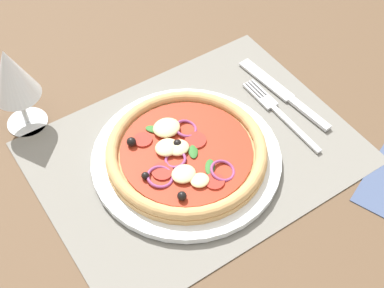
{
  "coord_description": "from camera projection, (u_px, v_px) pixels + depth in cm",
  "views": [
    {
      "loc": [
        -28.9,
        -42.36,
        64.45
      ],
      "look_at": [
        -0.64,
        0.0,
        2.51
      ],
      "focal_mm": 50.67,
      "sensor_mm": 36.0,
      "label": 1
    }
  ],
  "objects": [
    {
      "name": "placemat",
      "position": [
        196.0,
        152.0,
        0.82
      ],
      "size": [
        46.74,
        35.28,
        0.4
      ],
      "primitive_type": "cube",
      "color": "slate",
      "rests_on": "ground_plane"
    },
    {
      "name": "pizza",
      "position": [
        186.0,
        152.0,
        0.79
      ],
      "size": [
        23.82,
        23.82,
        2.7
      ],
      "color": "tan",
      "rests_on": "plate"
    },
    {
      "name": "wine_glass",
      "position": [
        12.0,
        76.0,
        0.78
      ],
      "size": [
        7.2,
        7.2,
        14.9
      ],
      "color": "silver",
      "rests_on": "ground_plane"
    },
    {
      "name": "plate",
      "position": [
        186.0,
        158.0,
        0.8
      ],
      "size": [
        28.19,
        28.19,
        1.11
      ],
      "primitive_type": "cylinder",
      "color": "white",
      "rests_on": "placemat"
    },
    {
      "name": "knife",
      "position": [
        283.0,
        93.0,
        0.9
      ],
      "size": [
        3.26,
        20.07,
        0.62
      ],
      "rotation": [
        0.0,
        0.0,
        1.65
      ],
      "color": "silver",
      "rests_on": "placemat"
    },
    {
      "name": "fork",
      "position": [
        277.0,
        111.0,
        0.87
      ],
      "size": [
        2.21,
        18.01,
        0.44
      ],
      "rotation": [
        0.0,
        0.0,
        1.57
      ],
      "color": "silver",
      "rests_on": "placemat"
    },
    {
      "name": "ground_plane",
      "position": [
        195.0,
        158.0,
        0.83
      ],
      "size": [
        190.0,
        140.0,
        2.4
      ],
      "primitive_type": "cube",
      "color": "brown"
    }
  ]
}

